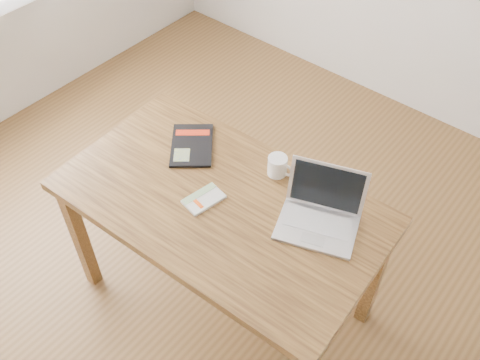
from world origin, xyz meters
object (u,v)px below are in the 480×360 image
Objects in this scene: coffee_mug at (278,166)px; white_guidebook at (204,199)px; black_guidebook at (192,145)px; desk at (221,214)px; laptop at (320,213)px.

white_guidebook is at bearing -118.19° from coffee_mug.
black_guidebook is at bearing -168.58° from coffee_mug.
desk is 3.64× the size of laptop.
black_guidebook is 0.67m from laptop.
laptop reaches higher than black_guidebook.
laptop is at bearing -38.98° from black_guidebook.
laptop is at bearing 21.45° from desk.
desk is at bearing -112.49° from coffee_mug.
desk is at bearing 53.18° from white_guidebook.
black_guidebook is at bearing 160.47° from laptop.
laptop is (0.41, 0.21, 0.04)m from white_guidebook.
white_guidebook and black_guidebook have the same top height.
coffee_mug reaches higher than white_guidebook.
white_guidebook is 0.47m from laptop.
coffee_mug is at bearing 76.78° from white_guidebook.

